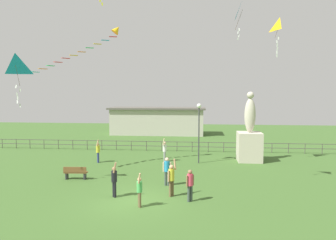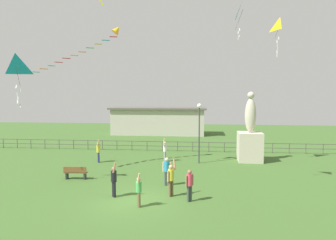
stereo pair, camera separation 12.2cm
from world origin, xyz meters
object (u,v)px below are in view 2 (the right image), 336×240
at_px(person_0, 114,179).
at_px(kite_4, 243,10).
at_px(person_2, 98,151).
at_px(person_3, 165,150).
at_px(kite_1, 280,26).
at_px(park_bench, 76,172).
at_px(person_1, 167,169).
at_px(statue_monument, 250,140).
at_px(lamppost, 199,120).
at_px(kite_3, 16,67).
at_px(person_5, 139,190).
at_px(person_7, 189,183).
at_px(streamer_kite, 109,34).
at_px(person_4, 171,178).

height_order(person_0, kite_4, kite_4).
xyz_separation_m(person_0, person_2, (-3.55, 8.04, -0.02)).
relative_size(person_3, kite_1, 0.78).
xyz_separation_m(park_bench, person_1, (6.07, -0.75, 0.53)).
distance_m(statue_monument, person_0, 13.11).
bearing_deg(lamppost, person_1, -107.10).
height_order(kite_1, kite_3, kite_1).
distance_m(person_5, person_7, 2.67).
relative_size(park_bench, person_7, 0.91).
distance_m(person_0, person_3, 9.11).
distance_m(person_1, streamer_kite, 11.38).
bearing_deg(person_2, park_bench, -88.72).
distance_m(person_3, person_7, 9.52).
distance_m(person_0, person_4, 3.10).
distance_m(person_4, person_5, 2.27).
xyz_separation_m(person_0, person_1, (2.63, 2.35, 0.02)).
distance_m(statue_monument, park_bench, 13.91).
distance_m(lamppost, kite_3, 13.49).
bearing_deg(streamer_kite, person_2, 149.23).
relative_size(person_0, person_5, 1.11).
bearing_deg(person_4, person_2, 130.94).
relative_size(person_5, kite_1, 0.71).
distance_m(person_5, kite_1, 13.34).
relative_size(person_5, person_7, 1.05).
xyz_separation_m(statue_monument, streamer_kite, (-10.94, -2.52, 8.31)).
height_order(person_0, person_7, person_0).
bearing_deg(person_5, statue_monument, 57.59).
bearing_deg(lamppost, person_4, -100.27).
height_order(person_2, person_3, person_3).
xyz_separation_m(lamppost, person_7, (-0.45, -8.88, -2.48)).
bearing_deg(person_5, kite_3, 164.36).
distance_m(lamppost, person_2, 8.49).
bearing_deg(person_5, person_2, 118.94).
height_order(person_7, kite_4, kite_4).
bearing_deg(person_7, person_5, -157.01).
bearing_deg(kite_4, person_7, -114.03).
relative_size(person_2, streamer_kite, 0.36).
relative_size(person_1, person_7, 1.03).
xyz_separation_m(person_5, streamer_kite, (-3.88, 8.60, 9.16)).
xyz_separation_m(person_7, streamer_kite, (-6.34, 7.56, 9.07)).
bearing_deg(park_bench, lamppost, 34.48).
xyz_separation_m(person_1, kite_4, (5.00, 5.28, 10.62)).
xyz_separation_m(lamppost, person_0, (-4.55, -8.59, -2.46)).
relative_size(lamppost, person_1, 2.77).
xyz_separation_m(park_bench, kite_3, (-2.37, -2.36, 6.63)).
relative_size(statue_monument, streamer_kite, 1.08).
bearing_deg(person_0, person_1, 41.79).
relative_size(person_1, streamer_kite, 0.33).
distance_m(lamppost, streamer_kite, 9.56).
distance_m(person_0, person_2, 8.79).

